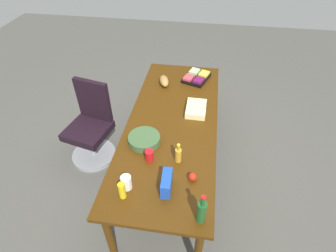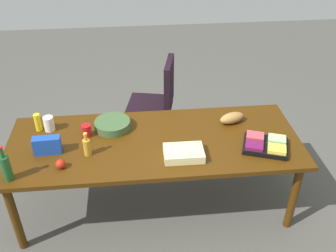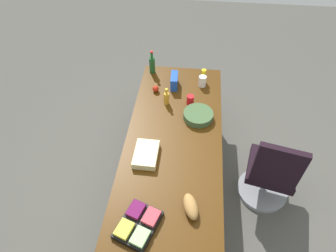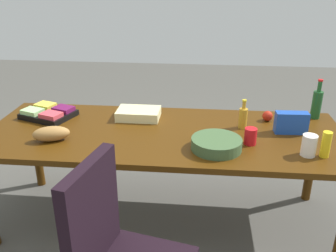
{
  "view_description": "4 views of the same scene",
  "coord_description": "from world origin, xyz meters",
  "px_view_note": "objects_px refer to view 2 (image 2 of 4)",
  "views": [
    {
      "loc": [
        2.21,
        0.29,
        2.63
      ],
      "look_at": [
        0.12,
        -0.03,
        0.78
      ],
      "focal_mm": 28.63,
      "sensor_mm": 36.0,
      "label": 1
    },
    {
      "loc": [
        0.15,
        2.63,
        2.68
      ],
      "look_at": [
        -0.13,
        -0.1,
        0.82
      ],
      "focal_mm": 40.85,
      "sensor_mm": 36.0,
      "label": 2
    },
    {
      "loc": [
        -1.91,
        -0.15,
        2.99
      ],
      "look_at": [
        0.11,
        0.07,
        0.84
      ],
      "focal_mm": 31.56,
      "sensor_mm": 36.0,
      "label": 3
    },
    {
      "loc": [
        0.26,
        -2.33,
        1.8
      ],
      "look_at": [
        0.04,
        -0.08,
        0.82
      ],
      "focal_mm": 39.43,
      "sensor_mm": 36.0,
      "label": 4
    }
  ],
  "objects_px": {
    "red_solo_cup": "(87,131)",
    "dressing_bottle": "(87,147)",
    "bread_loaf": "(232,118)",
    "apple_red": "(60,164)",
    "office_chair": "(155,112)",
    "mayo_jar": "(49,124)",
    "chip_bag_blue": "(47,145)",
    "wine_bottle": "(6,167)",
    "mustard_bottle": "(38,122)",
    "sheet_cake": "(184,153)",
    "salad_bowl": "(112,125)",
    "conference_table": "(154,147)",
    "fruit_platter": "(265,145)"
  },
  "relations": [
    {
      "from": "sheet_cake",
      "to": "wine_bottle",
      "type": "relative_size",
      "value": 1.05
    },
    {
      "from": "mayo_jar",
      "to": "wine_bottle",
      "type": "bearing_deg",
      "value": 72.11
    },
    {
      "from": "conference_table",
      "to": "chip_bag_blue",
      "type": "height_order",
      "value": "chip_bag_blue"
    },
    {
      "from": "bread_loaf",
      "to": "salad_bowl",
      "type": "bearing_deg",
      "value": -1.09
    },
    {
      "from": "apple_red",
      "to": "chip_bag_blue",
      "type": "bearing_deg",
      "value": -58.39
    },
    {
      "from": "red_solo_cup",
      "to": "dressing_bottle",
      "type": "bearing_deg",
      "value": 95.59
    },
    {
      "from": "office_chair",
      "to": "dressing_bottle",
      "type": "relative_size",
      "value": 4.85
    },
    {
      "from": "dressing_bottle",
      "to": "office_chair",
      "type": "bearing_deg",
      "value": -118.38
    },
    {
      "from": "office_chair",
      "to": "red_solo_cup",
      "type": "bearing_deg",
      "value": 53.82
    },
    {
      "from": "sheet_cake",
      "to": "mayo_jar",
      "type": "relative_size",
      "value": 2.4
    },
    {
      "from": "dressing_bottle",
      "to": "wine_bottle",
      "type": "relative_size",
      "value": 0.69
    },
    {
      "from": "fruit_platter",
      "to": "wine_bottle",
      "type": "bearing_deg",
      "value": 5.1
    },
    {
      "from": "red_solo_cup",
      "to": "dressing_bottle",
      "type": "xyz_separation_m",
      "value": [
        -0.03,
        0.27,
        0.03
      ]
    },
    {
      "from": "conference_table",
      "to": "sheet_cake",
      "type": "xyz_separation_m",
      "value": [
        -0.22,
        0.24,
        0.1
      ]
    },
    {
      "from": "office_chair",
      "to": "mayo_jar",
      "type": "height_order",
      "value": "office_chair"
    },
    {
      "from": "wine_bottle",
      "to": "sheet_cake",
      "type": "bearing_deg",
      "value": -174.26
    },
    {
      "from": "chip_bag_blue",
      "to": "sheet_cake",
      "type": "bearing_deg",
      "value": 171.47
    },
    {
      "from": "wine_bottle",
      "to": "dressing_bottle",
      "type": "bearing_deg",
      "value": -156.83
    },
    {
      "from": "fruit_platter",
      "to": "wine_bottle",
      "type": "xyz_separation_m",
      "value": [
        2.03,
        0.18,
        0.08
      ]
    },
    {
      "from": "chip_bag_blue",
      "to": "fruit_platter",
      "type": "height_order",
      "value": "chip_bag_blue"
    },
    {
      "from": "sheet_cake",
      "to": "office_chair",
      "type": "bearing_deg",
      "value": -83.26
    },
    {
      "from": "conference_table",
      "to": "chip_bag_blue",
      "type": "xyz_separation_m",
      "value": [
        0.87,
        0.08,
        0.14
      ]
    },
    {
      "from": "conference_table",
      "to": "chip_bag_blue",
      "type": "relative_size",
      "value": 11.36
    },
    {
      "from": "office_chair",
      "to": "fruit_platter",
      "type": "xyz_separation_m",
      "value": [
        -0.84,
        1.21,
        0.38
      ]
    },
    {
      "from": "mayo_jar",
      "to": "bread_loaf",
      "type": "bearing_deg",
      "value": 178.35
    },
    {
      "from": "chip_bag_blue",
      "to": "fruit_platter",
      "type": "distance_m",
      "value": 1.79
    },
    {
      "from": "fruit_platter",
      "to": "red_solo_cup",
      "type": "bearing_deg",
      "value": -12.37
    },
    {
      "from": "mayo_jar",
      "to": "dressing_bottle",
      "type": "relative_size",
      "value": 0.63
    },
    {
      "from": "apple_red",
      "to": "sheet_cake",
      "type": "bearing_deg",
      "value": -177.54
    },
    {
      "from": "office_chair",
      "to": "bread_loaf",
      "type": "relative_size",
      "value": 4.26
    },
    {
      "from": "red_solo_cup",
      "to": "wine_bottle",
      "type": "relative_size",
      "value": 0.36
    },
    {
      "from": "conference_table",
      "to": "mustard_bottle",
      "type": "bearing_deg",
      "value": -14.78
    },
    {
      "from": "salad_bowl",
      "to": "wine_bottle",
      "type": "distance_m",
      "value": 0.97
    },
    {
      "from": "salad_bowl",
      "to": "mustard_bottle",
      "type": "distance_m",
      "value": 0.65
    },
    {
      "from": "chip_bag_blue",
      "to": "wine_bottle",
      "type": "height_order",
      "value": "wine_bottle"
    },
    {
      "from": "salad_bowl",
      "to": "sheet_cake",
      "type": "xyz_separation_m",
      "value": [
        -0.58,
        0.47,
        -0.0
      ]
    },
    {
      "from": "mustard_bottle",
      "to": "sheet_cake",
      "type": "xyz_separation_m",
      "value": [
        -1.23,
        0.51,
        -0.05
      ]
    },
    {
      "from": "sheet_cake",
      "to": "wine_bottle",
      "type": "distance_m",
      "value": 1.35
    },
    {
      "from": "salad_bowl",
      "to": "fruit_platter",
      "type": "height_order",
      "value": "salad_bowl"
    },
    {
      "from": "conference_table",
      "to": "wine_bottle",
      "type": "relative_size",
      "value": 8.24
    },
    {
      "from": "mustard_bottle",
      "to": "sheet_cake",
      "type": "distance_m",
      "value": 1.33
    },
    {
      "from": "red_solo_cup",
      "to": "office_chair",
      "type": "bearing_deg",
      "value": -126.18
    },
    {
      "from": "apple_red",
      "to": "dressing_bottle",
      "type": "distance_m",
      "value": 0.25
    },
    {
      "from": "chip_bag_blue",
      "to": "wine_bottle",
      "type": "relative_size",
      "value": 0.72
    },
    {
      "from": "bread_loaf",
      "to": "apple_red",
      "type": "distance_m",
      "value": 1.55
    },
    {
      "from": "mustard_bottle",
      "to": "wine_bottle",
      "type": "distance_m",
      "value": 0.65
    },
    {
      "from": "bread_loaf",
      "to": "apple_red",
      "type": "bearing_deg",
      "value": 18.47
    },
    {
      "from": "mustard_bottle",
      "to": "wine_bottle",
      "type": "bearing_deg",
      "value": 80.25
    },
    {
      "from": "salad_bowl",
      "to": "mustard_bottle",
      "type": "xyz_separation_m",
      "value": [
        0.65,
        -0.03,
        0.04
      ]
    },
    {
      "from": "mustard_bottle",
      "to": "mayo_jar",
      "type": "height_order",
      "value": "mustard_bottle"
    }
  ]
}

